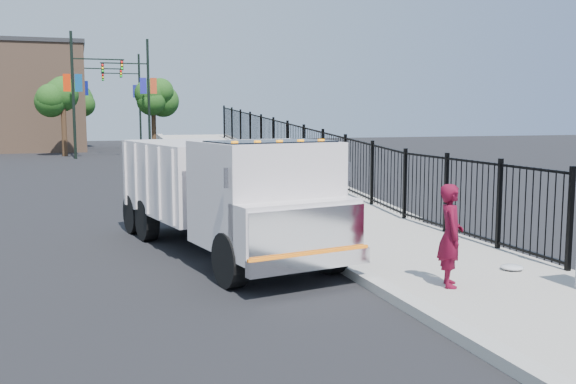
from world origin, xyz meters
name	(u,v)px	position (x,y,z in m)	size (l,w,h in m)	color
ground	(338,266)	(0.00, 0.00, 0.00)	(120.00, 120.00, 0.00)	black
sidewalk	(489,281)	(1.93, -2.00, 0.06)	(3.55, 12.00, 0.12)	#9E998E
curb	(386,290)	(0.00, -2.00, 0.08)	(0.30, 12.00, 0.16)	#ADAAA3
ramp	(242,180)	(2.12, 16.00, 0.00)	(3.95, 24.00, 1.70)	#9E998E
iron_fence	(304,166)	(3.55, 12.00, 0.90)	(0.10, 28.00, 1.80)	black
truck	(224,188)	(-1.78, 1.77, 1.37)	(3.61, 7.39, 2.43)	black
worker	(451,235)	(1.01, -2.23, 0.95)	(0.60, 0.40, 1.65)	#58081E
debris	(512,267)	(2.65, -1.66, 0.17)	(0.40, 0.40, 0.10)	silver
light_pole_0	(78,90)	(-4.50, 32.08, 4.36)	(3.77, 0.22, 8.00)	black
light_pole_1	(144,92)	(-0.12, 35.08, 4.36)	(3.78, 0.22, 8.00)	black
light_pole_2	(85,94)	(-4.02, 40.96, 4.36)	(3.77, 0.22, 8.00)	black
light_pole_3	(136,96)	(0.31, 46.69, 4.36)	(3.78, 0.22, 8.00)	black
tree_0	(63,98)	(-5.49, 34.98, 3.92)	(2.33, 2.33, 5.17)	#382314
tree_1	(153,100)	(0.91, 38.96, 3.92)	(2.26, 2.26, 5.13)	#382314
tree_2	(78,101)	(-4.56, 46.98, 3.94)	(2.49, 2.49, 5.25)	#382314
building	(18,99)	(-9.00, 44.00, 4.00)	(10.00, 10.00, 8.00)	#8C664C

